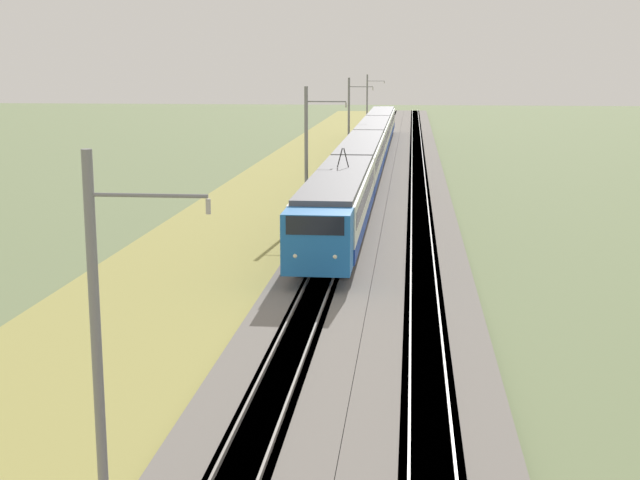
{
  "coord_description": "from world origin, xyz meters",
  "views": [
    {
      "loc": [
        -10.02,
        -3.79,
        9.55
      ],
      "look_at": [
        26.98,
        0.0,
        2.15
      ],
      "focal_mm": 50.0,
      "sensor_mm": 36.0,
      "label": 1
    }
  ],
  "objects_px": {
    "catenary_mast_distant": "(368,102)",
    "catenary_mast_far": "(349,117)",
    "passenger_train": "(368,147)",
    "catenary_mast_near": "(99,336)",
    "catenary_mast_mid": "(307,152)"
  },
  "relations": [
    {
      "from": "catenary_mast_near",
      "to": "catenary_mast_distant",
      "type": "bearing_deg",
      "value": 0.0
    },
    {
      "from": "catenary_mast_mid",
      "to": "passenger_train",
      "type": "bearing_deg",
      "value": -5.55
    },
    {
      "from": "catenary_mast_far",
      "to": "catenary_mast_distant",
      "type": "xyz_separation_m",
      "value": [
        36.68,
        -0.0,
        -0.07
      ]
    },
    {
      "from": "passenger_train",
      "to": "catenary_mast_far",
      "type": "relative_size",
      "value": 10.74
    },
    {
      "from": "catenary_mast_near",
      "to": "passenger_train",
      "type": "bearing_deg",
      "value": -2.28
    },
    {
      "from": "passenger_train",
      "to": "catenary_mast_distant",
      "type": "distance_m",
      "value": 48.02
    },
    {
      "from": "passenger_train",
      "to": "catenary_mast_distant",
      "type": "relative_size",
      "value": 10.92
    },
    {
      "from": "passenger_train",
      "to": "catenary_mast_near",
      "type": "relative_size",
      "value": 11.06
    },
    {
      "from": "catenary_mast_distant",
      "to": "catenary_mast_far",
      "type": "bearing_deg",
      "value": 180.0
    },
    {
      "from": "passenger_train",
      "to": "catenary_mast_mid",
      "type": "xyz_separation_m",
      "value": [
        -25.43,
        2.47,
        1.96
      ]
    },
    {
      "from": "catenary_mast_near",
      "to": "catenary_mast_distant",
      "type": "relative_size",
      "value": 0.99
    },
    {
      "from": "passenger_train",
      "to": "catenary_mast_distant",
      "type": "height_order",
      "value": "catenary_mast_distant"
    },
    {
      "from": "catenary_mast_near",
      "to": "catenary_mast_mid",
      "type": "xyz_separation_m",
      "value": [
        36.68,
        0.0,
        0.15
      ]
    },
    {
      "from": "passenger_train",
      "to": "catenary_mast_far",
      "type": "distance_m",
      "value": 11.67
    },
    {
      "from": "catenary_mast_mid",
      "to": "catenary_mast_distant",
      "type": "height_order",
      "value": "catenary_mast_mid"
    }
  ]
}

